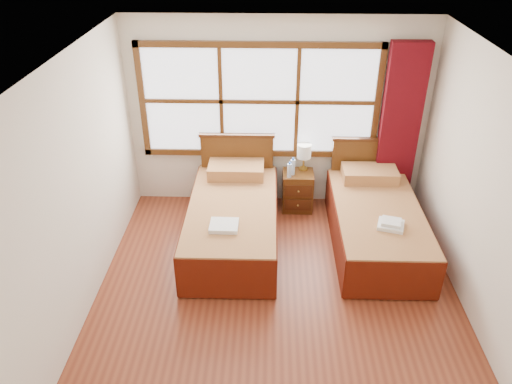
{
  "coord_description": "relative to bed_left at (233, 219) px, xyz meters",
  "views": [
    {
      "loc": [
        -0.11,
        -4.03,
        3.78
      ],
      "look_at": [
        -0.25,
        0.7,
        1.01
      ],
      "focal_mm": 35.0,
      "sensor_mm": 36.0,
      "label": 1
    }
  ],
  "objects": [
    {
      "name": "towels_left",
      "position": [
        -0.06,
        -0.55,
        0.27
      ],
      "size": [
        0.33,
        0.29,
        0.05
      ],
      "rotation": [
        0.0,
        0.0,
        -0.02
      ],
      "color": "white",
      "rests_on": "bed_left"
    },
    {
      "name": "bottle_far",
      "position": [
        0.76,
        0.77,
        0.35
      ],
      "size": [
        0.07,
        0.07,
        0.25
      ],
      "color": "silver",
      "rests_on": "nightstand"
    },
    {
      "name": "bed_right",
      "position": [
        1.78,
        0.0,
        -0.01
      ],
      "size": [
        1.06,
        2.08,
        1.03
      ],
      "color": "#43210E",
      "rests_on": "floor"
    },
    {
      "name": "nightstand",
      "position": [
        0.84,
        0.8,
        -0.05
      ],
      "size": [
        0.42,
        0.42,
        0.56
      ],
      "color": "#542F12",
      "rests_on": "floor"
    },
    {
      "name": "ceiling",
      "position": [
        0.55,
        -1.2,
        2.28
      ],
      "size": [
        4.5,
        4.5,
        0.0
      ],
      "primitive_type": "plane",
      "rotation": [
        3.14,
        0.0,
        0.0
      ],
      "color": "white",
      "rests_on": "wall_back"
    },
    {
      "name": "lamp",
      "position": [
        0.92,
        0.92,
        0.5
      ],
      "size": [
        0.19,
        0.19,
        0.38
      ],
      "color": "#B39339",
      "rests_on": "nightstand"
    },
    {
      "name": "wall_left",
      "position": [
        -1.45,
        -1.2,
        0.98
      ],
      "size": [
        0.0,
        4.5,
        4.5
      ],
      "primitive_type": "plane",
      "rotation": [
        1.57,
        0.0,
        1.57
      ],
      "color": "silver",
      "rests_on": "floor"
    },
    {
      "name": "window",
      "position": [
        0.3,
        1.02,
        1.18
      ],
      "size": [
        3.16,
        0.06,
        1.56
      ],
      "color": "white",
      "rests_on": "wall_back"
    },
    {
      "name": "floor",
      "position": [
        0.55,
        -1.2,
        -0.32
      ],
      "size": [
        4.5,
        4.5,
        0.0
      ],
      "primitive_type": "plane",
      "color": "brown",
      "rests_on": "ground"
    },
    {
      "name": "bed_left",
      "position": [
        0.0,
        0.0,
        0.0
      ],
      "size": [
        1.09,
        2.11,
        1.06
      ],
      "color": "#43210E",
      "rests_on": "floor"
    },
    {
      "name": "towels_right",
      "position": [
        1.84,
        -0.46,
        0.26
      ],
      "size": [
        0.35,
        0.32,
        0.09
      ],
      "rotation": [
        0.0,
        0.0,
        -0.28
      ],
      "color": "white",
      "rests_on": "bed_right"
    },
    {
      "name": "curtain",
      "position": [
        2.15,
        0.91,
        0.85
      ],
      "size": [
        0.5,
        0.16,
        2.3
      ],
      "primitive_type": "cube",
      "color": "#5D0911",
      "rests_on": "wall_back"
    },
    {
      "name": "wall_right",
      "position": [
        2.55,
        -1.2,
        0.98
      ],
      "size": [
        0.0,
        4.5,
        4.5
      ],
      "primitive_type": "plane",
      "rotation": [
        1.57,
        0.0,
        -1.57
      ],
      "color": "silver",
      "rests_on": "floor"
    },
    {
      "name": "bottle_near",
      "position": [
        0.71,
        0.68,
        0.33
      ],
      "size": [
        0.06,
        0.06,
        0.22
      ],
      "color": "silver",
      "rests_on": "nightstand"
    },
    {
      "name": "wall_back",
      "position": [
        0.55,
        1.05,
        0.98
      ],
      "size": [
        4.0,
        0.0,
        4.0
      ],
      "primitive_type": "plane",
      "rotation": [
        1.57,
        0.0,
        0.0
      ],
      "color": "silver",
      "rests_on": "floor"
    }
  ]
}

